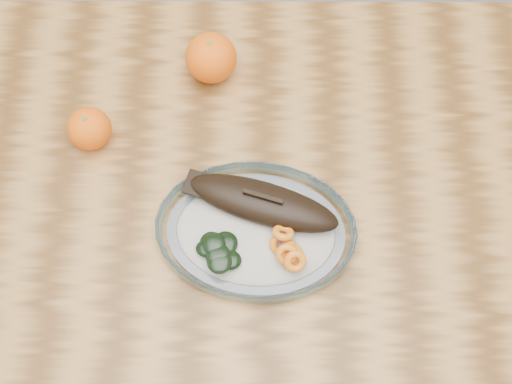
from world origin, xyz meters
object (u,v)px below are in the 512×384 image
orange_left (89,129)px  dining_table (201,234)px  plated_meal (256,229)px  orange_right (211,58)px

orange_left → dining_table: bearing=-37.0°
plated_meal → orange_left: plated_meal is taller
orange_right → orange_left: bearing=-145.7°
dining_table → orange_right: 0.29m
plated_meal → orange_left: (-0.26, 0.16, 0.02)m
orange_left → plated_meal: bearing=-31.4°
plated_meal → orange_right: size_ratio=6.81×
orange_left → orange_right: size_ratio=0.82×
dining_table → plated_meal: (0.09, -0.03, 0.12)m
orange_left → orange_right: 0.22m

